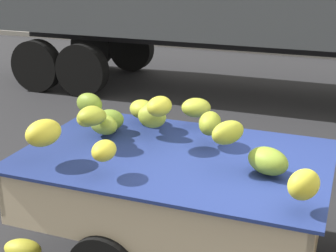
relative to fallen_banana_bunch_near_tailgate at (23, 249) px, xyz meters
name	(u,v)px	position (x,y,z in m)	size (l,w,h in m)	color
fallen_banana_bunch_near_tailgate	(23,249)	(0.00, 0.00, 0.00)	(0.39, 0.23, 0.18)	gold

